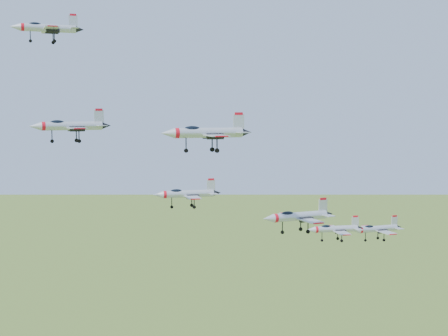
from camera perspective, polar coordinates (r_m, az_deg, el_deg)
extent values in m
cylinder|color=#B2B7C0|center=(117.11, -15.75, 12.20)|extent=(9.48, 2.15, 1.36)
cone|color=#B2B7C0|center=(116.77, -18.57, 12.15)|extent=(1.99, 1.51, 1.36)
cone|color=black|center=(117.69, -13.05, 12.23)|extent=(1.55, 1.27, 1.15)
ellipsoid|color=black|center=(117.00, -16.90, 12.43)|extent=(2.37, 1.17, 0.86)
cube|color=#B2B7C0|center=(114.20, -15.51, 12.26)|extent=(2.78, 4.78, 0.15)
cube|color=#B2B7C0|center=(119.99, -15.76, 11.91)|extent=(2.78, 4.78, 0.15)
cube|color=#B2B7C0|center=(117.73, -13.63, 12.91)|extent=(1.57, 0.26, 2.19)
cube|color=red|center=(117.89, -13.64, 13.46)|extent=(1.16, 0.24, 0.37)
cylinder|color=#B2B7C0|center=(106.29, -13.72, 3.76)|extent=(9.96, 2.75, 1.42)
cone|color=#B2B7C0|center=(105.45, -16.89, 3.67)|extent=(2.15, 1.68, 1.42)
cone|color=black|center=(107.39, -10.71, 3.83)|extent=(1.68, 1.41, 1.21)
ellipsoid|color=black|center=(105.90, -15.01, 4.02)|extent=(2.53, 1.34, 0.90)
cube|color=#B2B7C0|center=(103.31, -13.31, 3.58)|extent=(3.15, 5.12, 0.15)
cube|color=#B2B7C0|center=(109.35, -13.87, 3.65)|extent=(3.15, 5.12, 0.15)
cube|color=#B2B7C0|center=(107.10, -11.36, 4.61)|extent=(1.65, 0.35, 2.30)
cube|color=red|center=(107.10, -11.37, 5.25)|extent=(1.22, 0.32, 0.38)
cylinder|color=#B2B7C0|center=(89.55, -1.42, 3.24)|extent=(10.07, 1.78, 1.45)
cone|color=#B2B7C0|center=(88.08, -5.19, 3.19)|extent=(2.05, 1.51, 1.45)
cone|color=black|center=(91.32, 2.08, 3.28)|extent=(1.60, 1.28, 1.23)
ellipsoid|color=black|center=(88.89, -2.94, 3.57)|extent=(2.48, 1.12, 0.92)
cube|color=#B2B7C0|center=(86.63, -0.70, 2.99)|extent=(2.72, 4.98, 0.16)
cube|color=#B2B7C0|center=(92.62, -1.82, 3.14)|extent=(2.72, 4.98, 0.16)
cube|color=#B2B7C0|center=(90.88, 1.35, 4.22)|extent=(1.67, 0.19, 2.34)
cube|color=red|center=(90.86, 1.36, 4.99)|extent=(1.23, 0.20, 0.39)
cylinder|color=#B2B7C0|center=(119.02, -3.27, -2.37)|extent=(9.74, 1.61, 1.40)
cone|color=#B2B7C0|center=(118.06, -6.05, -2.45)|extent=(1.97, 1.44, 1.40)
cone|color=black|center=(120.21, -0.64, -2.28)|extent=(1.54, 1.23, 1.19)
ellipsoid|color=black|center=(118.53, -4.40, -2.15)|extent=(2.40, 1.06, 0.89)
cube|color=#B2B7C0|center=(116.16, -2.88, -2.69)|extent=(2.58, 4.80, 0.15)
cube|color=#B2B7C0|center=(122.04, -3.44, -2.30)|extent=(2.58, 4.80, 0.15)
cube|color=#B2B7C0|center=(119.75, -1.19, -1.61)|extent=(1.62, 0.16, 2.27)
cube|color=red|center=(119.62, -1.19, -1.04)|extent=(1.19, 0.18, 0.38)
cylinder|color=#B2B7C0|center=(105.18, 6.95, -4.40)|extent=(9.97, 2.72, 1.43)
cone|color=#B2B7C0|center=(102.37, 4.07, -4.64)|extent=(2.15, 1.67, 1.43)
cone|color=black|center=(108.12, 9.57, -4.17)|extent=(1.68, 1.40, 1.21)
ellipsoid|color=black|center=(103.91, 5.80, -4.21)|extent=(2.53, 1.34, 0.91)
cube|color=#B2B7C0|center=(102.73, 7.92, -4.80)|extent=(3.14, 5.12, 0.15)
cube|color=#B2B7C0|center=(107.96, 6.23, -4.29)|extent=(3.14, 5.12, 0.15)
cube|color=#B2B7C0|center=(107.24, 9.04, -3.44)|extent=(1.65, 0.35, 2.30)
cube|color=red|center=(107.07, 9.05, -2.80)|extent=(1.22, 0.31, 0.38)
cylinder|color=#B2B7C0|center=(117.50, 10.22, -5.50)|extent=(8.26, 1.86, 1.18)
cone|color=#B2B7C0|center=(115.85, 7.93, -5.62)|extent=(1.73, 1.32, 1.18)
cone|color=black|center=(119.26, 12.35, -5.38)|extent=(1.35, 1.11, 1.01)
ellipsoid|color=black|center=(116.73, 9.30, -5.34)|extent=(2.07, 1.01, 0.75)
cube|color=#B2B7C0|center=(115.28, 10.75, -5.84)|extent=(2.42, 4.16, 0.13)
cube|color=#B2B7C0|center=(119.95, 9.86, -5.39)|extent=(2.42, 4.16, 0.13)
cube|color=#B2B7C0|center=(118.66, 11.91, -4.82)|extent=(1.37, 0.22, 1.91)
cube|color=red|center=(118.49, 11.92, -4.35)|extent=(1.01, 0.21, 0.32)
cylinder|color=#B2B7C0|center=(132.97, 13.89, -5.41)|extent=(8.94, 2.04, 1.28)
cone|color=#B2B7C0|center=(130.08, 11.94, -5.61)|extent=(1.88, 1.43, 1.28)
cone|color=black|center=(135.90, 15.68, -5.22)|extent=(1.47, 1.20, 1.09)
ellipsoid|color=black|center=(131.69, 13.11, -5.29)|extent=(2.24, 1.11, 0.81)
cube|color=#B2B7C0|center=(130.91, 14.64, -5.71)|extent=(2.63, 4.51, 0.14)
cube|color=#B2B7C0|center=(135.37, 13.29, -5.32)|extent=(2.63, 4.51, 0.14)
cube|color=#B2B7C0|center=(135.03, 15.32, -4.71)|extent=(1.48, 0.25, 2.07)
cube|color=red|center=(134.85, 15.33, -4.26)|extent=(1.09, 0.23, 0.34)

